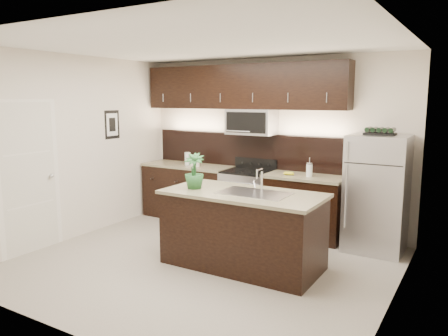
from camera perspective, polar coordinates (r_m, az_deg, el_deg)
name	(u,v)px	position (r m, az deg, el deg)	size (l,w,h in m)	color
ground	(203,263)	(5.67, -2.81, -12.34)	(4.50, 4.50, 0.00)	gray
room_walls	(192,130)	(5.32, -4.17, 5.03)	(4.52, 4.02, 2.71)	beige
counter_run	(237,197)	(7.14, 1.65, -3.87)	(3.51, 0.65, 0.94)	black
upper_fixtures	(243,94)	(7.07, 2.49, 9.64)	(3.49, 0.40, 1.66)	black
island	(243,229)	(5.45, 2.47, -7.98)	(1.96, 0.96, 0.94)	black
sink_faucet	(254,192)	(5.26, 3.99, -3.14)	(0.84, 0.50, 0.28)	silver
refrigerator	(377,194)	(6.26, 19.32, -3.18)	(0.77, 0.69, 1.59)	#B2B2B7
wine_rack	(380,132)	(6.14, 19.73, 4.50)	(0.39, 0.24, 0.10)	black
plant	(194,171)	(5.51, -3.93, -0.39)	(0.25, 0.25, 0.45)	#225727
canisters	(191,160)	(7.42, -4.32, 1.06)	(0.32, 0.14, 0.22)	silver
french_press	(309,170)	(6.48, 11.08, -0.21)	(0.10, 0.10, 0.27)	silver
bananas	(286,173)	(6.59, 8.13, -0.65)	(0.17, 0.13, 0.05)	gold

